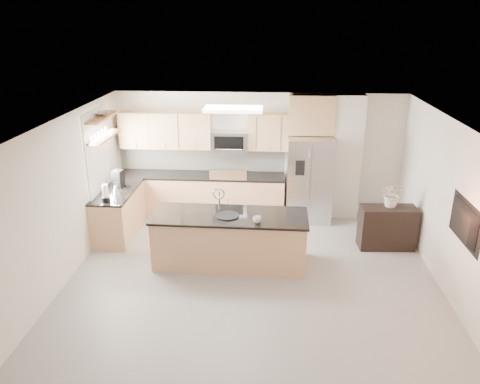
# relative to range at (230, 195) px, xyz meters

# --- Properties ---
(floor) EXTENTS (6.50, 6.50, 0.00)m
(floor) POSITION_rel_range_xyz_m (0.60, -2.92, -0.47)
(floor) COLOR gray
(floor) RESTS_ON ground
(ceiling) EXTENTS (6.00, 6.50, 0.02)m
(ceiling) POSITION_rel_range_xyz_m (0.60, -2.92, 2.13)
(ceiling) COLOR white
(ceiling) RESTS_ON wall_back
(wall_back) EXTENTS (6.00, 0.02, 2.60)m
(wall_back) POSITION_rel_range_xyz_m (0.60, 0.33, 0.83)
(wall_back) COLOR silver
(wall_back) RESTS_ON floor
(wall_front) EXTENTS (6.00, 0.02, 2.60)m
(wall_front) POSITION_rel_range_xyz_m (0.60, -6.17, 0.83)
(wall_front) COLOR silver
(wall_front) RESTS_ON floor
(wall_left) EXTENTS (0.02, 6.50, 2.60)m
(wall_left) POSITION_rel_range_xyz_m (-2.40, -2.92, 0.83)
(wall_left) COLOR silver
(wall_left) RESTS_ON floor
(wall_right) EXTENTS (0.02, 6.50, 2.60)m
(wall_right) POSITION_rel_range_xyz_m (3.60, -2.92, 0.83)
(wall_right) COLOR silver
(wall_right) RESTS_ON floor
(back_counter) EXTENTS (3.55, 0.66, 1.44)m
(back_counter) POSITION_rel_range_xyz_m (-0.63, 0.01, -0.00)
(back_counter) COLOR tan
(back_counter) RESTS_ON floor
(left_counter) EXTENTS (0.66, 1.50, 0.92)m
(left_counter) POSITION_rel_range_xyz_m (-2.07, -1.07, -0.01)
(left_counter) COLOR tan
(left_counter) RESTS_ON floor
(range) EXTENTS (0.76, 0.64, 1.14)m
(range) POSITION_rel_range_xyz_m (0.00, 0.00, 0.00)
(range) COLOR black
(range) RESTS_ON floor
(upper_cabinets) EXTENTS (3.50, 0.33, 0.75)m
(upper_cabinets) POSITION_rel_range_xyz_m (-0.70, 0.16, 1.35)
(upper_cabinets) COLOR tan
(upper_cabinets) RESTS_ON wall_back
(microwave) EXTENTS (0.76, 0.40, 0.40)m
(microwave) POSITION_rel_range_xyz_m (0.00, 0.12, 1.16)
(microwave) COLOR #B5B5B8
(microwave) RESTS_ON upper_cabinets
(refrigerator) EXTENTS (0.92, 0.78, 1.78)m
(refrigerator) POSITION_rel_range_xyz_m (1.66, -0.05, 0.42)
(refrigerator) COLOR #B5B5B8
(refrigerator) RESTS_ON floor
(partition_column) EXTENTS (0.60, 0.30, 2.60)m
(partition_column) POSITION_rel_range_xyz_m (2.42, 0.18, 0.83)
(partition_column) COLOR silver
(partition_column) RESTS_ON floor
(window) EXTENTS (0.04, 1.15, 1.65)m
(window) POSITION_rel_range_xyz_m (-2.38, -1.07, 1.18)
(window) COLOR white
(window) RESTS_ON wall_left
(shelf_lower) EXTENTS (0.30, 1.20, 0.04)m
(shelf_lower) POSITION_rel_range_xyz_m (-2.25, -0.97, 1.48)
(shelf_lower) COLOR olive
(shelf_lower) RESTS_ON wall_left
(shelf_upper) EXTENTS (0.30, 1.20, 0.04)m
(shelf_upper) POSITION_rel_range_xyz_m (-2.25, -0.97, 1.85)
(shelf_upper) COLOR olive
(shelf_upper) RESTS_ON wall_left
(ceiling_fixture) EXTENTS (1.00, 0.50, 0.06)m
(ceiling_fixture) POSITION_rel_range_xyz_m (0.20, -1.32, 2.09)
(ceiling_fixture) COLOR white
(ceiling_fixture) RESTS_ON ceiling
(island) EXTENTS (2.64, 0.99, 1.33)m
(island) POSITION_rel_range_xyz_m (0.19, -2.06, -0.02)
(island) COLOR tan
(island) RESTS_ON floor
(credenza) EXTENTS (1.02, 0.48, 0.80)m
(credenza) POSITION_rel_range_xyz_m (3.03, -1.27, -0.07)
(credenza) COLOR black
(credenza) RESTS_ON floor
(cup) EXTENTS (0.14, 0.14, 0.11)m
(cup) POSITION_rel_range_xyz_m (0.66, -2.34, 0.49)
(cup) COLOR silver
(cup) RESTS_ON island
(platter) EXTENTS (0.49, 0.49, 0.02)m
(platter) POSITION_rel_range_xyz_m (0.15, -2.12, 0.45)
(platter) COLOR black
(platter) RESTS_ON island
(blender) EXTENTS (0.14, 0.14, 0.33)m
(blender) POSITION_rel_range_xyz_m (-2.07, -1.65, 0.59)
(blender) COLOR black
(blender) RESTS_ON left_counter
(kettle) EXTENTS (0.18, 0.18, 0.23)m
(kettle) POSITION_rel_range_xyz_m (-2.02, -1.25, 0.55)
(kettle) COLOR #B5B5B8
(kettle) RESTS_ON left_counter
(coffee_maker) EXTENTS (0.21, 0.24, 0.33)m
(coffee_maker) POSITION_rel_range_xyz_m (-2.09, -0.85, 0.61)
(coffee_maker) COLOR black
(coffee_maker) RESTS_ON left_counter
(bowl) EXTENTS (0.39, 0.39, 0.09)m
(bowl) POSITION_rel_range_xyz_m (-2.25, -0.94, 1.91)
(bowl) COLOR #B5B5B8
(bowl) RESTS_ON shelf_upper
(flower_vase) EXTENTS (0.69, 0.61, 0.70)m
(flower_vase) POSITION_rel_range_xyz_m (3.08, -1.21, 0.68)
(flower_vase) COLOR silver
(flower_vase) RESTS_ON credenza
(television) EXTENTS (0.14, 1.08, 0.62)m
(television) POSITION_rel_range_xyz_m (3.51, -3.12, 0.88)
(television) COLOR black
(television) RESTS_ON wall_right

